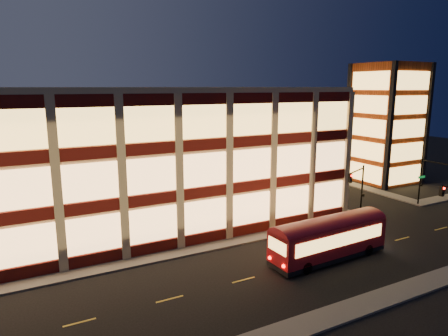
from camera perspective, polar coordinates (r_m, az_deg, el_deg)
ground at (r=35.18m, az=-8.13°, el=-13.00°), size 200.00×200.00×0.00m
sidewalk_office_south at (r=35.25m, az=-13.41°, el=-13.03°), size 54.00×2.00×0.15m
sidewalk_office_east at (r=59.74m, az=7.19°, el=-2.57°), size 2.00×30.00×0.15m
sidewalk_tower_south at (r=61.20m, az=29.41°, el=-3.66°), size 14.00×2.00×0.15m
sidewalk_tower_west at (r=66.55m, az=14.96°, el=-1.41°), size 2.00×30.00×0.15m
office_building at (r=48.32m, az=-18.56°, el=2.25°), size 50.45×30.45×14.50m
stair_tower at (r=66.08m, az=22.17°, el=5.88°), size 8.60×8.60×18.00m
traffic_signal_far at (r=45.97m, az=18.59°, el=-2.19°), size 3.79×1.87×6.00m
traffic_signal_right at (r=54.13m, az=27.53°, el=-0.91°), size 1.20×4.37×6.00m
trolley_bus at (r=35.59m, az=14.76°, el=-9.37°), size 11.14×3.25×3.74m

